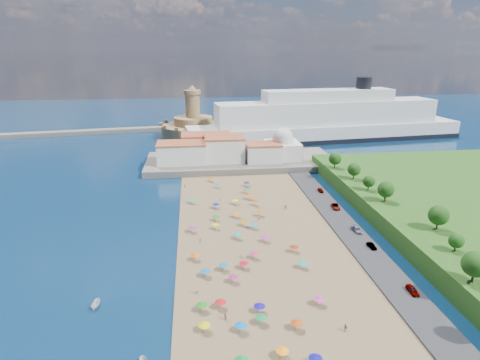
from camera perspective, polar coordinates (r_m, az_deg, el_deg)
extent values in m
plane|color=#071938|center=(125.78, -0.47, -7.09)|extent=(700.00, 700.00, 0.00)
cube|color=#59544C|center=(194.50, 0.08, 2.65)|extent=(90.00, 36.00, 3.00)
cube|color=#59544C|center=(227.16, -6.52, 4.75)|extent=(18.00, 70.00, 2.40)
cube|color=#59544C|center=(288.13, -26.60, 5.83)|extent=(199.03, 34.77, 2.60)
cube|color=silver|center=(187.86, -8.30, 3.79)|extent=(22.00, 14.00, 9.00)
cube|color=silver|center=(190.03, -2.25, 4.45)|extent=(18.00, 16.00, 11.00)
cube|color=silver|center=(188.78, 3.32, 3.87)|extent=(16.00, 12.00, 8.00)
cube|color=silver|center=(201.37, -4.80, 5.04)|extent=(24.00, 14.00, 10.00)
cube|color=silver|center=(194.53, 6.03, 4.23)|extent=(16.00, 16.00, 8.00)
sphere|color=silver|center=(193.17, 6.09, 5.95)|extent=(10.00, 10.00, 10.00)
cylinder|color=silver|center=(192.40, 6.13, 7.06)|extent=(1.20, 1.20, 1.60)
cylinder|color=#A28051|center=(255.87, -6.61, 6.91)|extent=(40.00, 40.00, 8.00)
cylinder|color=#A28051|center=(254.68, -6.67, 8.35)|extent=(24.00, 24.00, 5.00)
cylinder|color=#A28051|center=(253.24, -6.75, 10.47)|extent=(9.00, 9.00, 14.00)
cylinder|color=#A28051|center=(252.27, -6.82, 12.31)|extent=(10.40, 10.40, 2.40)
cone|color=#A28051|center=(252.01, -6.84, 12.92)|extent=(6.00, 6.00, 3.00)
cube|color=black|center=(253.13, 12.07, 5.90)|extent=(171.99, 43.33, 2.74)
cube|color=silver|center=(252.39, 12.13, 6.72)|extent=(170.95, 42.82, 10.16)
cube|color=silver|center=(250.37, 12.31, 9.38)|extent=(136.81, 34.71, 13.54)
cube|color=silver|center=(249.07, 12.47, 11.68)|extent=(80.23, 24.17, 6.77)
cylinder|color=black|center=(258.83, 17.22, 13.05)|extent=(9.03, 9.03, 6.77)
cylinder|color=gray|center=(161.04, -3.19, -0.83)|extent=(0.07, 0.07, 2.00)
cone|color=#0F668C|center=(160.75, -3.20, -0.53)|extent=(2.50, 2.50, 0.60)
cone|color=#0E0CA1|center=(78.29, 10.72, -23.48)|extent=(2.50, 2.50, 0.60)
cylinder|color=gray|center=(90.06, -5.45, -17.59)|extent=(0.07, 0.07, 2.00)
cone|color=#188317|center=(89.53, -5.47, -17.12)|extent=(2.50, 2.50, 0.60)
cone|color=#157731|center=(76.86, 0.20, -24.04)|extent=(2.50, 2.50, 0.60)
cylinder|color=gray|center=(144.06, -0.69, -3.16)|extent=(0.07, 0.07, 2.00)
cone|color=yellow|center=(143.73, -0.69, -2.82)|extent=(2.50, 2.50, 0.60)
cylinder|color=gray|center=(134.46, 2.92, -4.79)|extent=(0.07, 0.07, 2.00)
cone|color=#A0670E|center=(134.11, 2.93, -4.44)|extent=(2.50, 2.50, 0.60)
cylinder|color=gray|center=(101.34, -4.92, -13.10)|extent=(0.07, 0.07, 2.00)
cone|color=#0E67BA|center=(100.87, -4.94, -12.66)|extent=(2.50, 2.50, 0.60)
cylinder|color=gray|center=(133.32, -0.56, -4.98)|extent=(0.07, 0.07, 2.00)
cone|color=orange|center=(132.97, -0.56, -4.62)|extent=(2.50, 2.50, 0.60)
cylinder|color=gray|center=(146.03, -6.90, -2.99)|extent=(0.07, 0.07, 2.00)
cone|color=#119C84|center=(145.71, -6.92, -2.66)|extent=(2.50, 2.50, 0.60)
cylinder|color=gray|center=(125.25, 2.02, -6.59)|extent=(0.07, 0.07, 2.00)
cone|color=teal|center=(124.88, 2.02, -6.21)|extent=(2.50, 2.50, 0.60)
cylinder|color=gray|center=(86.44, 3.06, -19.27)|extent=(0.07, 0.07, 2.00)
cone|color=#167E3D|center=(85.89, 3.07, -18.80)|extent=(2.50, 2.50, 0.60)
cylinder|color=gray|center=(125.27, -3.48, -6.61)|extent=(0.07, 0.07, 2.00)
cone|color=yellow|center=(124.90, -3.49, -6.23)|extent=(2.50, 2.50, 0.60)
cylinder|color=gray|center=(162.60, 0.94, -0.61)|extent=(0.07, 0.07, 2.00)
cone|color=#140A8E|center=(162.31, 0.95, -0.31)|extent=(2.50, 2.50, 0.60)
cylinder|color=gray|center=(79.49, 6.04, -23.32)|extent=(0.07, 0.07, 2.00)
cone|color=orange|center=(78.90, 6.06, -22.83)|extent=(2.50, 2.50, 0.60)
cylinder|color=gray|center=(143.33, 2.22, -3.28)|extent=(0.07, 0.07, 2.00)
cone|color=#C55308|center=(143.00, 2.23, -2.95)|extent=(2.50, 2.50, 0.60)
cylinder|color=gray|center=(104.30, 0.55, -12.03)|extent=(0.07, 0.07, 2.00)
cone|color=#B10E28|center=(103.85, 0.55, -11.61)|extent=(2.50, 2.50, 0.60)
cylinder|color=gray|center=(169.02, -4.16, 0.08)|extent=(0.07, 0.07, 2.00)
cone|color=#955D0D|center=(168.74, -4.17, 0.37)|extent=(2.50, 2.50, 0.60)
cylinder|color=gray|center=(108.78, 2.05, -10.68)|extent=(0.07, 0.07, 2.00)
cone|color=#B6275E|center=(108.35, 2.05, -10.26)|extent=(2.50, 2.50, 0.60)
cylinder|color=gray|center=(123.88, -6.83, -7.01)|extent=(0.07, 0.07, 2.00)
cone|color=#9E2285|center=(123.50, -6.85, -6.63)|extent=(2.50, 2.50, 0.60)
cylinder|color=gray|center=(148.89, 1.29, -2.43)|extent=(0.07, 0.07, 2.00)
cone|color=orange|center=(148.58, 1.29, -2.11)|extent=(2.50, 2.50, 0.60)
cylinder|color=gray|center=(118.89, -0.34, -8.00)|extent=(0.07, 0.07, 2.00)
cone|color=#10958A|center=(118.50, -0.35, -7.61)|extent=(2.50, 2.50, 0.60)
cylinder|color=gray|center=(108.58, -6.38, -10.85)|extent=(0.07, 0.07, 2.00)
cone|color=#D35610|center=(108.15, -6.40, -10.43)|extent=(2.50, 2.50, 0.60)
cylinder|color=gray|center=(105.64, 8.88, -11.85)|extent=(0.07, 0.07, 2.00)
cone|color=#10958A|center=(105.20, 8.90, -11.43)|extent=(2.50, 2.50, 0.60)
cylinder|color=gray|center=(130.96, -3.45, -5.46)|extent=(0.07, 0.07, 2.00)
cone|color=#1F7F16|center=(130.60, -3.46, -5.10)|extent=(2.50, 2.50, 0.60)
cylinder|color=gray|center=(85.78, 8.08, -19.79)|extent=(0.07, 0.07, 2.00)
cone|color=#B1440E|center=(85.23, 8.11, -19.32)|extent=(2.50, 2.50, 0.60)
cylinder|color=gray|center=(90.63, -2.76, -17.26)|extent=(0.07, 0.07, 2.00)
cone|color=red|center=(90.11, -2.77, -16.79)|extent=(2.50, 2.50, 0.60)
cylinder|color=gray|center=(93.06, 11.17, -16.57)|extent=(0.07, 0.07, 2.00)
cone|color=#C82A99|center=(92.55, 11.21, -16.11)|extent=(2.50, 2.50, 0.60)
cylinder|color=gray|center=(89.47, 2.77, -17.79)|extent=(0.07, 0.07, 2.00)
cone|color=#150B93|center=(88.95, 2.78, -17.32)|extent=(2.50, 2.50, 0.60)
cylinder|color=gray|center=(155.08, 0.94, -1.57)|extent=(0.07, 0.07, 2.00)
cone|color=#16803B|center=(154.78, 0.94, -1.25)|extent=(2.50, 2.50, 0.60)
cylinder|color=gray|center=(84.42, 0.12, -20.30)|extent=(0.07, 0.07, 2.00)
cone|color=#0D64AD|center=(83.86, 0.12, -19.82)|extent=(2.50, 2.50, 0.60)
cylinder|color=gray|center=(98.81, -0.93, -13.92)|extent=(0.07, 0.07, 2.00)
cone|color=#9D215A|center=(98.33, -0.94, -13.48)|extent=(2.50, 2.50, 0.60)
cylinder|color=gray|center=(140.80, -3.44, -3.71)|extent=(0.07, 0.07, 2.00)
cone|color=#0D0DAF|center=(140.47, -3.45, -3.37)|extent=(2.50, 2.50, 0.60)
cylinder|color=gray|center=(127.24, 0.50, -6.16)|extent=(0.07, 0.07, 2.00)
cone|color=#93740D|center=(126.87, 0.50, -5.79)|extent=(2.50, 2.50, 0.60)
cylinder|color=gray|center=(112.95, 7.68, -9.68)|extent=(0.07, 0.07, 2.00)
cone|color=maroon|center=(112.53, 7.70, -9.28)|extent=(2.50, 2.50, 0.60)
cylinder|color=gray|center=(117.47, 3.61, -8.39)|extent=(0.07, 0.07, 2.00)
cone|color=#B62797|center=(117.07, 3.62, -7.99)|extent=(2.50, 2.50, 0.60)
cylinder|color=gray|center=(103.56, -2.36, -12.29)|extent=(0.07, 0.07, 2.00)
cone|color=#116C9C|center=(103.10, -2.36, -11.86)|extent=(2.50, 2.50, 0.60)
cylinder|color=gray|center=(84.79, -5.08, -20.19)|extent=(0.07, 0.07, 2.00)
cone|color=#CEC90B|center=(84.23, -5.10, -19.71)|extent=(2.50, 2.50, 0.60)
imported|color=tan|center=(87.27, 14.75, -19.60)|extent=(0.86, 1.16, 1.83)
imported|color=tan|center=(141.13, 6.51, -3.79)|extent=(1.68, 1.39, 1.80)
imported|color=tan|center=(95.54, -6.10, -15.33)|extent=(0.74, 0.81, 1.85)
imported|color=tan|center=(131.47, 2.70, -5.41)|extent=(0.70, 0.52, 1.75)
imported|color=tan|center=(87.57, -2.10, -18.82)|extent=(1.15, 1.60, 1.67)
imported|color=tan|center=(161.05, 1.43, -0.86)|extent=(1.23, 1.23, 1.71)
imported|color=tan|center=(117.35, -5.66, -8.56)|extent=(0.65, 0.83, 1.69)
imported|color=tan|center=(109.18, 0.27, -10.65)|extent=(0.58, 0.85, 1.67)
imported|color=tan|center=(147.68, -2.87, -2.70)|extent=(0.95, 1.01, 1.65)
imported|color=tan|center=(162.58, -7.91, -0.86)|extent=(0.91, 1.03, 1.67)
imported|color=white|center=(96.66, -19.84, -16.34)|extent=(1.94, 3.82, 1.41)
imported|color=gray|center=(102.60, 23.32, -14.17)|extent=(1.74, 4.14, 1.40)
imported|color=gray|center=(127.74, 16.28, -6.77)|extent=(2.44, 4.98, 1.39)
imported|color=gray|center=(143.70, 13.45, -3.67)|extent=(2.99, 5.40, 1.43)
imported|color=gray|center=(158.68, 11.39, -1.43)|extent=(1.63, 3.89, 1.32)
imported|color=gray|center=(119.23, 18.21, -8.88)|extent=(1.77, 3.86, 1.23)
cylinder|color=#382314|center=(101.22, 30.23, -11.68)|extent=(0.50, 0.50, 3.14)
sphere|color=#14380F|center=(99.95, 30.49, -10.27)|extent=(5.65, 5.65, 5.65)
cylinder|color=#382314|center=(113.50, 28.26, -8.46)|extent=(0.50, 0.50, 2.06)
sphere|color=#14380F|center=(112.74, 28.41, -7.61)|extent=(3.71, 3.71, 3.71)
cylinder|color=#382314|center=(123.94, 26.23, -5.69)|extent=(0.50, 0.50, 3.08)
sphere|color=#14380F|center=(122.93, 26.41, -4.50)|extent=(5.54, 5.54, 5.54)
cylinder|color=#382314|center=(139.52, 19.93, -2.30)|extent=(0.50, 0.50, 2.96)
sphere|color=#14380F|center=(138.65, 20.05, -1.26)|extent=(5.33, 5.33, 5.33)
cylinder|color=#382314|center=(148.51, 17.78, -0.96)|extent=(0.50, 0.50, 2.38)
sphere|color=#14380F|center=(147.86, 17.86, -0.17)|extent=(4.28, 4.28, 4.28)
cylinder|color=#382314|center=(159.56, 15.85, 0.62)|extent=(0.50, 0.50, 2.78)
sphere|color=#14380F|center=(158.85, 15.93, 1.48)|extent=(5.01, 5.01, 5.01)
cylinder|color=#382314|center=(172.31, 13.32, 2.15)|extent=(0.50, 0.50, 2.94)
sphere|color=#14380F|center=(171.61, 13.38, 3.00)|extent=(5.29, 5.29, 5.29)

